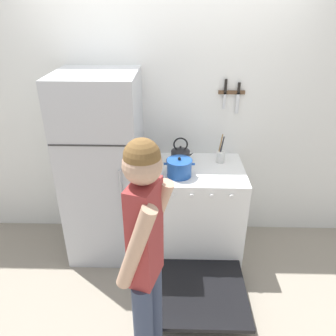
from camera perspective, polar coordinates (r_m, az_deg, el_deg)
name	(u,v)px	position (r m, az deg, el deg)	size (l,w,h in m)	color
ground_plane	(167,225)	(3.72, -0.14, -9.98)	(14.00, 14.00, 0.00)	gray
wall_back	(167,115)	(3.15, -0.15, 9.19)	(10.00, 0.06, 2.55)	silver
refrigerator	(104,170)	(3.04, -11.08, -0.29)	(0.68, 0.69, 1.74)	#B7BABF
stove_range	(197,212)	(3.16, 5.16, -7.71)	(0.81, 1.40, 0.90)	white
dutch_oven_pot	(179,168)	(2.80, 1.97, 0.04)	(0.26, 0.22, 0.18)	#1E4C9E
tea_kettle	(181,154)	(3.04, 2.21, 2.37)	(0.22, 0.17, 0.25)	black
utensil_jar	(221,156)	(3.08, 9.13, 2.12)	(0.08, 0.08, 0.27)	silver
person	(146,258)	(1.91, -3.85, -15.43)	(0.34, 0.39, 1.68)	#38425B
wall_knife_strip	(232,92)	(3.08, 11.03, 12.86)	(0.24, 0.03, 0.31)	brown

